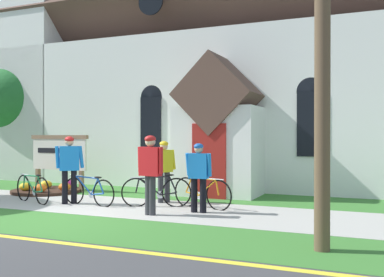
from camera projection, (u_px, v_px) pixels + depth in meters
name	position (u px, v px, depth m)	size (l,w,h in m)	color
ground	(147.00, 195.00, 13.10)	(140.00, 140.00, 0.00)	#3D3D3F
sidewalk_slab	(82.00, 204.00, 11.51)	(32.00, 2.75, 0.01)	#A8A59E
grass_verge	(11.00, 220.00, 9.29)	(32.00, 2.08, 0.01)	#38722D
church_lawn	(133.00, 192.00, 13.88)	(24.00, 2.39, 0.01)	#38722D
church_building	(189.00, 67.00, 19.03)	(15.40, 10.85, 12.96)	white
church_sign	(59.00, 154.00, 14.29)	(2.30, 0.27, 1.77)	#7F6047
flower_bed	(47.00, 190.00, 13.72)	(2.09, 2.09, 0.34)	#382319
bicycle_white	(89.00, 191.00, 11.25)	(1.70, 0.29, 0.77)	black
bicycle_yellow	(33.00, 189.00, 11.68)	(1.64, 0.65, 0.78)	black
bicycle_green	(157.00, 191.00, 11.02)	(1.63, 0.69, 0.83)	black
bicycle_blue	(202.00, 193.00, 10.80)	(1.68, 0.53, 0.80)	black
cyclist_in_red_jersey	(150.00, 168.00, 9.83)	(0.68, 0.30, 1.76)	#2D2D33
cyclist_in_yellow_jersey	(69.00, 164.00, 11.46)	(0.57, 0.50, 1.74)	black
cyclist_in_white_jersey	(199.00, 173.00, 10.15)	(0.63, 0.26, 1.59)	black
cyclist_in_blue_jersey	(164.00, 167.00, 11.70)	(0.42, 0.60, 1.62)	#2D2D33
yard_deciduous_tree	(17.00, 100.00, 18.59)	(3.42, 3.42, 4.70)	#4C3823
distant_hill	(273.00, 145.00, 85.51)	(94.22, 48.22, 26.65)	#847A5B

